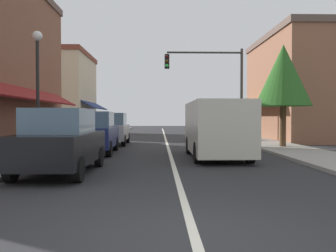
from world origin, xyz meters
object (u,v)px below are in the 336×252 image
Objects in this scene: parked_car_third_left at (112,129)px; tree_right_near at (283,76)px; parked_car_second_left at (94,133)px; street_lamp_left_near at (38,73)px; traffic_signal_mast_arm at (215,78)px; van_in_lane at (216,128)px; parked_car_nearest_left at (61,142)px.

tree_right_near is (8.68, -2.79, 2.67)m from parked_car_third_left.
tree_right_near is at bearing 12.00° from parked_car_second_left.
traffic_signal_mast_arm is at bearing 50.45° from street_lamp_left_near.
parked_car_third_left is 0.79× the size of van_in_lane.
parked_car_second_left is at bearing -130.19° from traffic_signal_mast_arm.
traffic_signal_mast_arm is at bearing 48.46° from parked_car_second_left.
tree_right_near is at bearing 22.06° from street_lamp_left_near.
street_lamp_left_near is 0.92× the size of tree_right_near.
parked_car_second_left is at bearing 52.81° from street_lamp_left_near.
parked_car_second_left is 1.01× the size of parked_car_third_left.
van_in_lane reaches higher than parked_car_nearest_left.
traffic_signal_mast_arm is (1.41, 9.21, 2.86)m from van_in_lane.
parked_car_nearest_left is 0.79× the size of van_in_lane.
parked_car_nearest_left is 10.29m from parked_car_third_left.
tree_right_near is at bearing -18.21° from parked_car_third_left.
van_in_lane is 1.02× the size of tree_right_near.
parked_car_nearest_left is at bearing -139.29° from tree_right_near.
street_lamp_left_near is (-7.95, -9.63, -0.87)m from traffic_signal_mast_arm.
parked_car_third_left is 9.51m from tree_right_near.
street_lamp_left_near is (-1.70, 3.27, 2.26)m from parked_car_nearest_left.
tree_right_near is (3.87, 3.80, 2.41)m from van_in_lane.
parked_car_nearest_left is 6.09m from van_in_lane.
parked_car_third_left is (0.02, 10.29, 0.00)m from parked_car_nearest_left.
van_in_lane is 5.93m from tree_right_near.
parked_car_nearest_left is 11.80m from tree_right_near.
parked_car_third_left is 8.17m from van_in_lane.
tree_right_near is (10.41, 4.22, 0.41)m from street_lamp_left_near.
traffic_signal_mast_arm is 1.27× the size of street_lamp_left_near.
van_in_lane is at bearing -135.51° from tree_right_near.
parked_car_nearest_left is 0.89× the size of street_lamp_left_near.
parked_car_third_left is at bearing -157.18° from traffic_signal_mast_arm.
van_in_lane is (4.84, 3.69, 0.27)m from parked_car_nearest_left.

